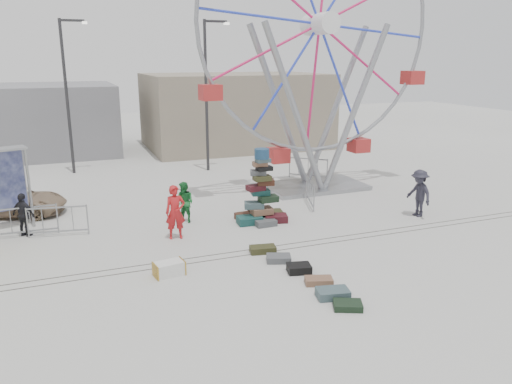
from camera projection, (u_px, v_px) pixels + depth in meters
name	position (u px, v px, depth m)	size (l,w,h in m)	color
ground	(231.00, 266.00, 15.07)	(90.00, 90.00, 0.00)	#9E9E99
track_line_near	(225.00, 258.00, 15.61)	(40.00, 0.04, 0.01)	#47443F
track_line_far	(221.00, 254.00, 15.97)	(40.00, 0.04, 0.01)	#47443F
building_right	(235.00, 110.00, 34.86)	(12.00, 8.00, 5.00)	gray
building_left	(35.00, 120.00, 32.20)	(10.00, 8.00, 4.40)	gray
lamp_post_right	(208.00, 88.00, 26.68)	(1.41, 0.25, 8.00)	#2D2D30
lamp_post_left	(68.00, 89.00, 26.03)	(1.41, 0.25, 8.00)	#2D2D30
suitcase_tower	(261.00, 201.00, 18.98)	(2.03, 1.76, 2.83)	#174543
ferris_wheel	(319.00, 47.00, 22.32)	(11.46, 2.87, 13.30)	gray
steamer_trunk	(169.00, 269.00, 14.37)	(0.86, 0.50, 0.40)	silver
row_case_0	(263.00, 249.00, 16.06)	(0.83, 0.46, 0.21)	#37371B
row_case_1	(279.00, 258.00, 15.35)	(0.74, 0.51, 0.20)	#515458
row_case_2	(299.00, 268.00, 14.58)	(0.68, 0.52, 0.24)	black
row_case_3	(319.00, 281.00, 13.84)	(0.76, 0.43, 0.18)	brown
row_case_4	(333.00, 293.00, 13.05)	(0.84, 0.53, 0.23)	#41575C
row_case_5	(348.00, 305.00, 12.48)	(0.71, 0.50, 0.17)	black
barricade_dummy_b	(27.00, 221.00, 17.41)	(2.00, 0.10, 1.10)	gray
barricade_dummy_c	(58.00, 221.00, 17.42)	(2.00, 0.10, 1.10)	gray
barricade_wheel_front	(310.00, 193.00, 21.09)	(2.00, 0.10, 1.10)	gray
barricade_wheel_back	(308.00, 168.00, 25.74)	(2.00, 0.10, 1.10)	gray
pedestrian_red	(175.00, 212.00, 17.13)	(0.69, 0.45, 1.89)	#B1191C
pedestrian_green	(185.00, 202.00, 18.85)	(0.76, 0.59, 1.57)	#1A6A2D
pedestrian_black	(24.00, 215.00, 17.39)	(0.91, 0.38, 1.56)	black
pedestrian_grey	(419.00, 193.00, 19.56)	(1.21, 0.70, 1.87)	#23222D
parked_suv	(13.00, 201.00, 19.81)	(1.85, 4.00, 1.11)	#8E755B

